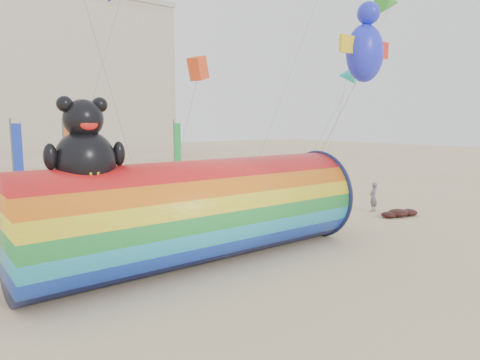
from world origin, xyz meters
TOP-DOWN VIEW (x-y plane):
  - ground at (0.00, 0.00)m, footprint 160.00×160.00m
  - windsock_assembly at (-3.08, -0.80)m, footprint 12.56×3.83m
  - kite_handler at (9.21, 0.57)m, footprint 0.65×0.48m
  - fabric_bundle at (9.32, -1.03)m, footprint 2.62×1.35m
  - festival_banners at (-1.22, 15.29)m, footprint 12.25×2.78m

SIDE VIEW (x-z plane):
  - ground at x=0.00m, z-range 0.00..0.00m
  - fabric_bundle at x=9.32m, z-range -0.03..0.37m
  - kite_handler at x=9.21m, z-range 0.00..1.63m
  - windsock_assembly at x=-3.08m, z-range -0.97..4.82m
  - festival_banners at x=-1.22m, z-range 0.04..5.24m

